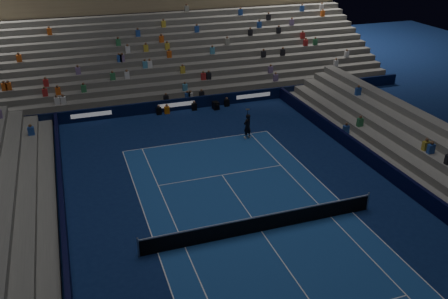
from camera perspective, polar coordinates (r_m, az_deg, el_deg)
name	(u,v)px	position (r m, az deg, el deg)	size (l,w,h in m)	color
ground	(261,231)	(25.41, 4.46, -9.68)	(90.00, 90.00, 0.00)	#0C1D4C
court_surface	(261,231)	(25.41, 4.46, -9.67)	(10.97, 23.77, 0.01)	#19458E
sponsor_barrier_far	(176,105)	(40.89, -5.72, 5.34)	(44.00, 0.25, 1.00)	black
sponsor_barrier_east	(417,192)	(29.85, 21.96, -4.71)	(0.25, 37.00, 1.00)	black
sponsor_barrier_west	(66,263)	(23.66, -18.24, -12.68)	(0.25, 37.00, 1.00)	black
grandstand_main	(152,46)	(48.88, -8.56, 12.12)	(44.00, 15.20, 11.20)	#605F5B
tennis_net	(262,223)	(25.12, 4.50, -8.74)	(12.90, 0.10, 1.10)	#B2B2B7
tennis_player	(247,126)	(35.27, 2.79, 2.79)	(0.69, 0.45, 1.89)	black
broadcast_camera	(216,105)	(40.99, -0.99, 5.27)	(0.53, 0.97, 0.65)	black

